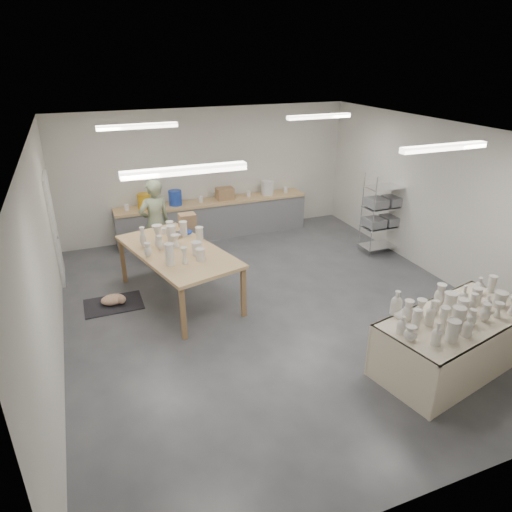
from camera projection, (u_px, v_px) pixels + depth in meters
name	position (u px, v px, depth m)	size (l,w,h in m)	color
room	(269.00, 194.00, 7.27)	(8.00, 8.02, 3.00)	#424449
back_counter	(213.00, 217.00, 11.00)	(4.60, 0.60, 1.24)	tan
wire_shelf	(384.00, 213.00, 9.97)	(0.88, 0.48, 1.80)	silver
drying_table	(453.00, 340.00, 6.38)	(2.49, 1.57, 1.19)	olive
work_table	(177.00, 247.00, 8.10)	(1.89, 2.80, 1.34)	tan
rug	(114.00, 304.00, 8.14)	(1.00, 0.70, 0.02)	black
cat	(114.00, 299.00, 8.10)	(0.44, 0.33, 0.18)	white
potter	(155.00, 223.00, 9.34)	(0.67, 0.44, 1.84)	gray
red_stool	(156.00, 248.00, 9.84)	(0.35, 0.35, 0.30)	#A31728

